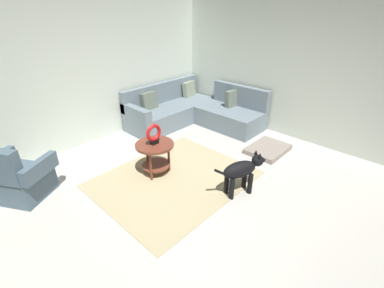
{
  "coord_description": "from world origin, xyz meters",
  "views": [
    {
      "loc": [
        -2.18,
        -1.87,
        2.43
      ],
      "look_at": [
        0.45,
        0.6,
        0.55
      ],
      "focal_mm": 24.78,
      "sensor_mm": 36.0,
      "label": 1
    }
  ],
  "objects_px": {
    "sectional_couch": "(193,112)",
    "dog_bed_mat": "(268,149)",
    "armchair": "(19,178)",
    "torus_sculpture": "(154,134)",
    "side_table": "(155,151)",
    "dog": "(242,170)"
  },
  "relations": [
    {
      "from": "sectional_couch",
      "to": "dog_bed_mat",
      "type": "relative_size",
      "value": 2.81
    },
    {
      "from": "armchair",
      "to": "torus_sculpture",
      "type": "xyz_separation_m",
      "value": [
        1.69,
        -0.89,
        0.39
      ]
    },
    {
      "from": "armchair",
      "to": "side_table",
      "type": "relative_size",
      "value": 1.66
    },
    {
      "from": "armchair",
      "to": "dog",
      "type": "distance_m",
      "value": 3.1
    },
    {
      "from": "torus_sculpture",
      "to": "dog_bed_mat",
      "type": "distance_m",
      "value": 2.24
    },
    {
      "from": "dog_bed_mat",
      "to": "torus_sculpture",
      "type": "bearing_deg",
      "value": 153.1
    },
    {
      "from": "armchair",
      "to": "sectional_couch",
      "type": "bearing_deg",
      "value": 60.81
    },
    {
      "from": "armchair",
      "to": "dog_bed_mat",
      "type": "distance_m",
      "value": 4.06
    },
    {
      "from": "dog_bed_mat",
      "to": "side_table",
      "type": "bearing_deg",
      "value": 153.1
    },
    {
      "from": "armchair",
      "to": "dog",
      "type": "height_order",
      "value": "armchair"
    },
    {
      "from": "sectional_couch",
      "to": "side_table",
      "type": "distance_m",
      "value": 2.15
    },
    {
      "from": "sectional_couch",
      "to": "dog",
      "type": "height_order",
      "value": "sectional_couch"
    },
    {
      "from": "sectional_couch",
      "to": "torus_sculpture",
      "type": "xyz_separation_m",
      "value": [
        -1.92,
        -0.97,
        0.42
      ]
    },
    {
      "from": "armchair",
      "to": "dog_bed_mat",
      "type": "relative_size",
      "value": 1.24
    },
    {
      "from": "side_table",
      "to": "torus_sculpture",
      "type": "distance_m",
      "value": 0.29
    },
    {
      "from": "armchair",
      "to": "torus_sculpture",
      "type": "relative_size",
      "value": 3.05
    },
    {
      "from": "side_table",
      "to": "torus_sculpture",
      "type": "xyz_separation_m",
      "value": [
        -0.0,
        0.0,
        0.29
      ]
    },
    {
      "from": "side_table",
      "to": "torus_sculpture",
      "type": "relative_size",
      "value": 1.84
    },
    {
      "from": "side_table",
      "to": "dog",
      "type": "xyz_separation_m",
      "value": [
        0.51,
        -1.29,
        -0.04
      ]
    },
    {
      "from": "torus_sculpture",
      "to": "dog",
      "type": "distance_m",
      "value": 1.42
    },
    {
      "from": "sectional_couch",
      "to": "dog",
      "type": "xyz_separation_m",
      "value": [
        -1.41,
        -2.25,
        0.09
      ]
    },
    {
      "from": "armchair",
      "to": "torus_sculpture",
      "type": "bearing_deg",
      "value": 31.78
    }
  ]
}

